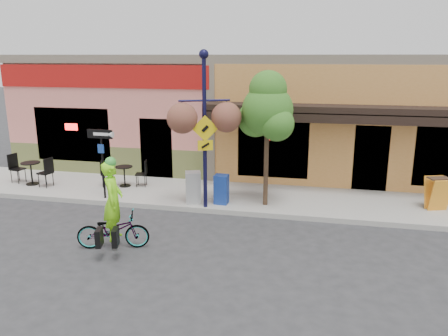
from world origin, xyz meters
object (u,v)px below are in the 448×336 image
(one_way_sign, at_px, (103,164))
(lamp_post, at_px, (205,131))
(building, at_px, (256,109))
(cyclist_rider, at_px, (114,211))
(newspaper_box_grey, at_px, (193,187))
(street_tree, at_px, (267,139))
(bicycle, at_px, (113,230))
(newspaper_box_blue, at_px, (221,189))

(one_way_sign, bearing_deg, lamp_post, -0.16)
(building, distance_m, cyclist_rider, 10.01)
(newspaper_box_grey, height_order, street_tree, street_tree)
(newspaper_box_grey, bearing_deg, building, 62.74)
(building, bearing_deg, newspaper_box_grey, -97.95)
(lamp_post, distance_m, street_tree, 1.81)
(building, distance_m, lamp_post, 6.87)
(one_way_sign, bearing_deg, building, 63.09)
(street_tree, bearing_deg, one_way_sign, -174.83)
(bicycle, distance_m, lamp_post, 3.80)
(cyclist_rider, distance_m, newspaper_box_blue, 3.79)
(bicycle, relative_size, street_tree, 0.43)
(building, height_order, lamp_post, lamp_post)
(cyclist_rider, relative_size, one_way_sign, 0.87)
(one_way_sign, relative_size, newspaper_box_blue, 2.45)
(cyclist_rider, bearing_deg, newspaper_box_blue, -45.02)
(lamp_post, relative_size, one_way_sign, 2.07)
(lamp_post, bearing_deg, newspaper_box_grey, 124.76)
(newspaper_box_blue, bearing_deg, building, 92.13)
(bicycle, height_order, one_way_sign, one_way_sign)
(lamp_post, bearing_deg, bicycle, -139.12)
(newspaper_box_blue, height_order, newspaper_box_grey, newspaper_box_grey)
(building, height_order, cyclist_rider, building)
(building, xyz_separation_m, street_tree, (1.24, -6.27, -0.11))
(building, relative_size, newspaper_box_grey, 19.05)
(one_way_sign, bearing_deg, bicycle, -57.53)
(newspaper_box_blue, bearing_deg, cyclist_rider, -116.75)
(cyclist_rider, relative_size, newspaper_box_grey, 1.97)
(bicycle, height_order, street_tree, street_tree)
(cyclist_rider, height_order, newspaper_box_blue, cyclist_rider)
(lamp_post, xyz_separation_m, street_tree, (1.69, 0.58, -0.26))
(building, xyz_separation_m, lamp_post, (-0.46, -6.85, 0.15))
(building, relative_size, cyclist_rider, 9.68)
(bicycle, bearing_deg, building, -27.00)
(newspaper_box_grey, bearing_deg, lamp_post, -53.08)
(street_tree, bearing_deg, bicycle, -132.72)
(lamp_post, height_order, street_tree, lamp_post)
(lamp_post, relative_size, newspaper_box_grey, 4.71)
(building, bearing_deg, cyclist_rider, -101.16)
(cyclist_rider, relative_size, lamp_post, 0.42)
(newspaper_box_grey, bearing_deg, one_way_sign, 164.15)
(lamp_post, relative_size, street_tree, 1.13)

